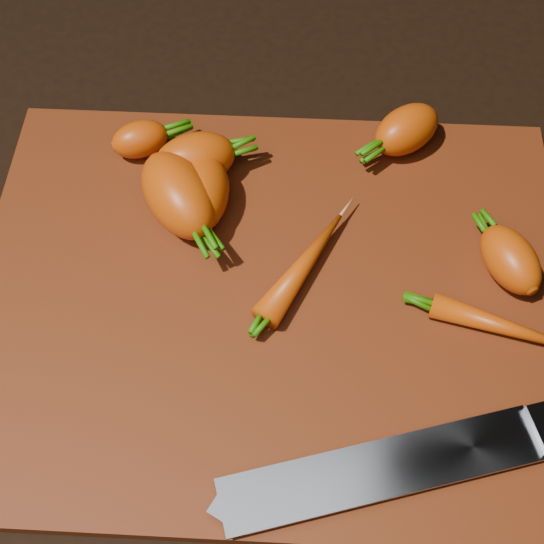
{
  "coord_description": "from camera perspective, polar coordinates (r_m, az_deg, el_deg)",
  "views": [
    {
      "loc": [
        0.02,
        -0.32,
        0.55
      ],
      "look_at": [
        0.0,
        0.01,
        0.03
      ],
      "focal_mm": 50.0,
      "sensor_mm": 36.0,
      "label": 1
    }
  ],
  "objects": [
    {
      "name": "carrot_5",
      "position": [
        0.66,
        17.51,
        0.9
      ],
      "size": [
        0.07,
        0.08,
        0.04
      ],
      "primitive_type": "ellipsoid",
      "rotation": [
        0.0,
        0.0,
        2.02
      ],
      "color": "#C94507",
      "rests_on": "cutting_board"
    },
    {
      "name": "carrot_1",
      "position": [
        0.66,
        -7.07,
        5.78
      ],
      "size": [
        0.1,
        0.11,
        0.05
      ],
      "primitive_type": "ellipsoid",
      "rotation": [
        0.0,
        0.0,
        -1.01
      ],
      "color": "#C94507",
      "rests_on": "cutting_board"
    },
    {
      "name": "carrot_6",
      "position": [
        0.63,
        2.4,
        0.53
      ],
      "size": [
        0.08,
        0.12,
        0.03
      ],
      "primitive_type": "ellipsoid",
      "rotation": [
        0.0,
        0.0,
        1.05
      ],
      "color": "#C94507",
      "rests_on": "cutting_board"
    },
    {
      "name": "knife",
      "position": [
        0.57,
        10.5,
        -13.88
      ],
      "size": [
        0.38,
        0.14,
        0.02
      ],
      "rotation": [
        0.0,
        0.0,
        0.29
      ],
      "color": "gray",
      "rests_on": "cutting_board"
    },
    {
      "name": "carrot_4",
      "position": [
        0.72,
        -9.9,
        9.82
      ],
      "size": [
        0.06,
        0.05,
        0.03
      ],
      "primitive_type": "ellipsoid",
      "rotation": [
        0.0,
        0.0,
        0.42
      ],
      "color": "#C94507",
      "rests_on": "cutting_board"
    },
    {
      "name": "cutting_board",
      "position": [
        0.64,
        -0.05,
        -1.92
      ],
      "size": [
        0.5,
        0.4,
        0.01
      ],
      "primitive_type": "cube",
      "color": "#521C07",
      "rests_on": "ground"
    },
    {
      "name": "carrot_0",
      "position": [
        0.69,
        -5.86,
        8.41
      ],
      "size": [
        0.09,
        0.07,
        0.05
      ],
      "primitive_type": "ellipsoid",
      "rotation": [
        0.0,
        0.0,
        0.4
      ],
      "color": "#C94507",
      "rests_on": "cutting_board"
    },
    {
      "name": "carrot_2",
      "position": [
        0.66,
        -5.28,
        5.89
      ],
      "size": [
        0.05,
        0.08,
        0.05
      ],
      "primitive_type": "ellipsoid",
      "rotation": [
        0.0,
        0.0,
        1.51
      ],
      "color": "#C94507",
      "rests_on": "cutting_board"
    },
    {
      "name": "carrot_7",
      "position": [
        0.63,
        17.24,
        -4.02
      ],
      "size": [
        0.12,
        0.06,
        0.02
      ],
      "primitive_type": "ellipsoid",
      "rotation": [
        0.0,
        0.0,
        -0.3
      ],
      "color": "#C94507",
      "rests_on": "cutting_board"
    },
    {
      "name": "ground",
      "position": [
        0.65,
        -0.04,
        -2.41
      ],
      "size": [
        2.0,
        2.0,
        0.01
      ],
      "primitive_type": "cube",
      "color": "black"
    },
    {
      "name": "carrot_3",
      "position": [
        0.72,
        10.09,
        10.51
      ],
      "size": [
        0.08,
        0.08,
        0.04
      ],
      "primitive_type": "ellipsoid",
      "rotation": [
        0.0,
        0.0,
        3.84
      ],
      "color": "#C94507",
      "rests_on": "cutting_board"
    }
  ]
}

